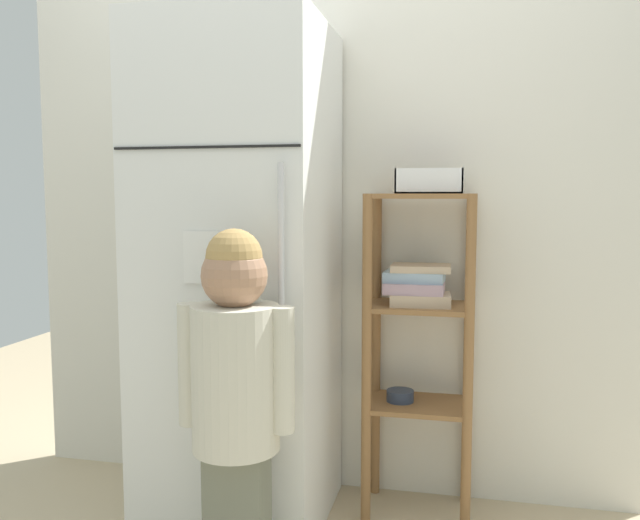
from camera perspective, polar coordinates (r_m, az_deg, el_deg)
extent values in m
cube|color=silver|center=(2.67, 0.03, 4.54)|extent=(2.50, 0.03, 2.30)
cube|color=white|center=(2.42, -6.88, -1.56)|extent=(0.63, 0.63, 1.80)
cube|color=black|center=(2.10, -9.98, 9.62)|extent=(0.62, 0.01, 0.01)
cylinder|color=silver|center=(2.00, -3.39, 0.58)|extent=(0.02, 0.02, 0.55)
cube|color=white|center=(2.11, -10.23, 0.22)|extent=(0.12, 0.00, 0.17)
cube|color=#6D3ED1|center=(2.15, -6.31, -11.92)|extent=(0.03, 0.01, 0.03)
cube|color=#309BCA|center=(2.16, -11.81, -4.81)|extent=(0.03, 0.01, 0.03)
cube|color=#0DA6E7|center=(2.18, -10.01, -9.89)|extent=(0.04, 0.02, 0.04)
cylinder|color=beige|center=(1.98, -7.32, -10.08)|extent=(0.26, 0.26, 0.43)
sphere|color=beige|center=(2.00, -6.64, -3.83)|extent=(0.11, 0.11, 0.11)
sphere|color=#A87A5B|center=(1.92, -7.44, -1.32)|extent=(0.19, 0.19, 0.19)
sphere|color=tan|center=(1.91, -7.46, 0.27)|extent=(0.17, 0.17, 0.17)
cylinder|color=beige|center=(2.02, -11.18, -8.84)|extent=(0.07, 0.07, 0.37)
cylinder|color=beige|center=(1.93, -3.29, -9.47)|extent=(0.07, 0.07, 0.37)
cylinder|color=olive|center=(2.41, 4.06, -8.78)|extent=(0.04, 0.04, 1.21)
cylinder|color=olive|center=(2.38, 12.73, -9.06)|extent=(0.04, 0.04, 1.21)
cylinder|color=olive|center=(2.65, 4.88, -7.44)|extent=(0.04, 0.04, 1.21)
cylinder|color=olive|center=(2.63, 12.73, -7.68)|extent=(0.04, 0.04, 1.21)
cube|color=olive|center=(2.44, 8.80, 5.50)|extent=(0.38, 0.27, 0.02)
cube|color=olive|center=(2.47, 8.65, -4.04)|extent=(0.38, 0.27, 0.02)
cube|color=olive|center=(2.56, 8.52, -12.30)|extent=(0.38, 0.27, 0.02)
cube|color=#C6AD8E|center=(2.45, 8.69, -3.39)|extent=(0.23, 0.17, 0.04)
cube|color=#B293A3|center=(2.45, 8.17, -2.39)|extent=(0.22, 0.16, 0.04)
cube|color=#99B2C6|center=(2.47, 8.19, -1.42)|extent=(0.22, 0.17, 0.04)
cube|color=#C6AD8E|center=(2.46, 8.74, -0.69)|extent=(0.22, 0.17, 0.03)
cylinder|color=#2D384C|center=(2.56, 6.96, -11.60)|extent=(0.10, 0.10, 0.04)
cube|color=white|center=(2.43, 9.48, 5.77)|extent=(0.24, 0.16, 0.01)
cube|color=white|center=(2.35, 9.39, 6.79)|extent=(0.24, 0.01, 0.09)
cube|color=white|center=(2.50, 9.59, 6.71)|extent=(0.24, 0.01, 0.09)
cube|color=white|center=(2.44, 6.74, 6.78)|extent=(0.01, 0.16, 0.09)
cube|color=white|center=(2.42, 12.26, 6.70)|extent=(0.01, 0.16, 0.09)
sphere|color=red|center=(2.41, 8.62, 6.76)|extent=(0.08, 0.08, 0.08)
sphere|color=#B43221|center=(2.41, 10.32, 6.66)|extent=(0.07, 0.07, 0.07)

